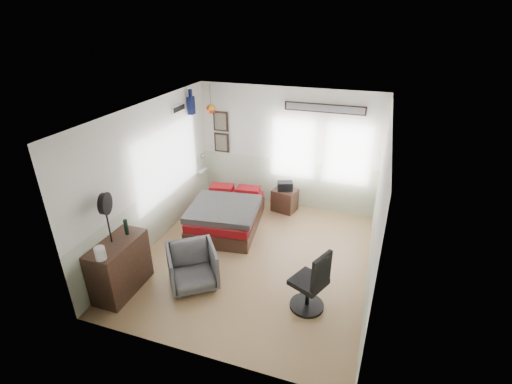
% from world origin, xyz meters
% --- Properties ---
extents(ground_plane, '(4.00, 4.50, 0.01)m').
position_xyz_m(ground_plane, '(0.00, 0.00, -0.01)').
color(ground_plane, tan).
extents(room_shell, '(4.02, 4.52, 2.71)m').
position_xyz_m(room_shell, '(-0.08, 0.19, 1.61)').
color(room_shell, silver).
rests_on(room_shell, ground_plane).
extents(wall_decor, '(3.55, 1.32, 1.44)m').
position_xyz_m(wall_decor, '(-1.10, 1.96, 2.10)').
color(wall_decor, black).
rests_on(wall_decor, room_shell).
extents(bed, '(1.51, 1.98, 0.58)m').
position_xyz_m(bed, '(-0.90, 0.87, 0.28)').
color(bed, '#361F15').
rests_on(bed, ground_plane).
extents(dresser, '(0.48, 1.00, 0.90)m').
position_xyz_m(dresser, '(-1.74, -1.47, 0.45)').
color(dresser, '#361F15').
rests_on(dresser, ground_plane).
extents(armchair, '(1.06, 1.06, 0.70)m').
position_xyz_m(armchair, '(-0.72, -1.00, 0.35)').
color(armchair, slate).
rests_on(armchair, ground_plane).
extents(nightstand, '(0.58, 0.51, 0.50)m').
position_xyz_m(nightstand, '(0.06, 1.95, 0.25)').
color(nightstand, '#361F15').
rests_on(nightstand, ground_plane).
extents(task_chair, '(0.61, 0.61, 1.04)m').
position_xyz_m(task_chair, '(1.22, -0.94, 0.42)').
color(task_chair, black).
rests_on(task_chair, ground_plane).
extents(kettle, '(0.17, 0.15, 0.20)m').
position_xyz_m(kettle, '(-1.66, -1.88, 1.00)').
color(kettle, silver).
rests_on(kettle, dresser).
extents(bottle, '(0.06, 0.06, 0.26)m').
position_xyz_m(bottle, '(-1.72, -1.20, 1.03)').
color(bottle, black).
rests_on(bottle, dresser).
extents(stand_fan, '(0.18, 0.33, 0.83)m').
position_xyz_m(stand_fan, '(-1.79, -1.47, 1.55)').
color(stand_fan, black).
rests_on(stand_fan, dresser).
extents(black_bag, '(0.38, 0.31, 0.19)m').
position_xyz_m(black_bag, '(0.06, 1.95, 0.60)').
color(black_bag, black).
rests_on(black_bag, nightstand).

